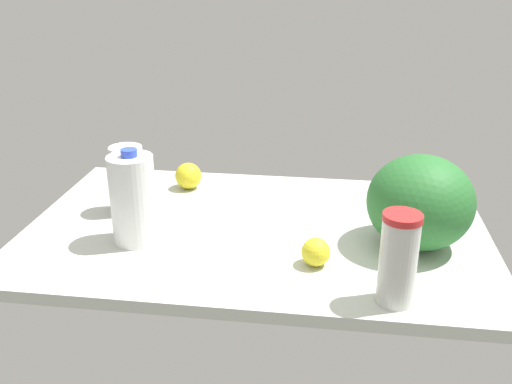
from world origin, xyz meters
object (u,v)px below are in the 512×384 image
object	(u,v)px
shaker_bottle	(128,179)
lemon_by_jug	(188,176)
watermelon	(420,202)
lemon_near_front	(316,252)
milk_jug	(133,199)
tumbler_cup	(398,259)

from	to	relation	value
shaker_bottle	lemon_by_jug	world-z (taller)	shaker_bottle
shaker_bottle	watermelon	bearing A→B (deg)	-7.54
shaker_bottle	lemon_by_jug	distance (cm)	22.71
watermelon	shaker_bottle	distance (cm)	77.38
watermelon	shaker_bottle	world-z (taller)	watermelon
watermelon	lemon_near_front	xyz separation A→B (cm)	(-24.09, -13.37, -8.13)
milk_jug	shaker_bottle	size ratio (longest dim) A/B	1.29
lemon_near_front	tumbler_cup	bearing A→B (deg)	-37.84
tumbler_cup	milk_jug	xyz separation A→B (cm)	(-61.66, 19.12, 1.24)
lemon_near_front	lemon_by_jug	xyz separation A→B (cm)	(-40.53, 41.98, 0.66)
milk_jug	lemon_by_jug	bearing A→B (deg)	82.96
lemon_by_jug	lemon_near_front	bearing A→B (deg)	-46.01
tumbler_cup	lemon_by_jug	world-z (taller)	tumbler_cup
tumbler_cup	watermelon	world-z (taller)	watermelon
watermelon	shaker_bottle	xyz separation A→B (cm)	(-76.69, 10.15, -2.10)
lemon_near_front	lemon_by_jug	world-z (taller)	lemon_by_jug
lemon_near_front	lemon_by_jug	bearing A→B (deg)	133.99
shaker_bottle	lemon_near_front	world-z (taller)	shaker_bottle
milk_jug	lemon_near_front	xyz separation A→B (cm)	(44.96, -6.14, -7.91)
tumbler_cup	shaker_bottle	distance (cm)	78.33
watermelon	shaker_bottle	size ratio (longest dim) A/B	1.37
lemon_near_front	lemon_by_jug	size ratio (longest dim) A/B	0.84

